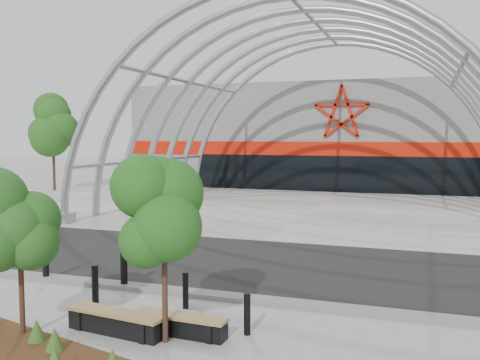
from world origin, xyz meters
TOP-DOWN VIEW (x-y plane):
  - ground at (0.00, 0.00)m, footprint 140.00×140.00m
  - road at (0.00, 3.50)m, footprint 140.00×7.00m
  - forecourt at (0.00, 15.50)m, footprint 60.00×17.00m
  - kerb at (0.00, -0.25)m, footprint 60.00×0.50m
  - arena_building at (0.00, 33.45)m, footprint 34.00×15.24m
  - vault_canopy at (0.00, 15.50)m, footprint 20.80×15.80m
  - planting_bed at (-0.89, -4.69)m, footprint 5.23×2.75m
  - street_tree_0 at (-1.85, -3.96)m, footprint 1.49×1.49m
  - street_tree_1 at (0.96, -3.23)m, footprint 1.40×1.40m
  - bench_0 at (-0.20, -3.16)m, footprint 2.27×0.77m
  - bench_1 at (1.07, -2.81)m, footprint 2.06×0.55m
  - bollard_0 at (-4.27, -0.29)m, footprint 0.17×0.17m
  - bollard_1 at (-1.64, -1.77)m, footprint 0.16×0.16m
  - bollard_2 at (-1.79, -0.24)m, footprint 0.18×0.18m
  - bollard_3 at (0.47, -1.24)m, footprint 0.14×0.14m
  - bollard_4 at (2.36, -2.34)m, footprint 0.14×0.14m
  - bg_tree_0 at (-20.00, 20.00)m, footprint 3.00×3.00m

SIDE VIEW (x-z plane):
  - ground at x=0.00m, z-range 0.00..0.00m
  - road at x=0.00m, z-range 0.00..0.02m
  - vault_canopy at x=0.00m, z-range -10.16..10.20m
  - forecourt at x=0.00m, z-range 0.00..0.04m
  - kerb at x=0.00m, z-range 0.00..0.12m
  - planting_bed at x=-0.89m, z-range -0.14..0.39m
  - bench_1 at x=1.07m, z-range -0.01..0.42m
  - bench_0 at x=-0.20m, z-range -0.01..0.46m
  - bollard_4 at x=2.36m, z-range 0.00..0.86m
  - bollard_3 at x=0.47m, z-range 0.00..0.86m
  - bollard_1 at x=-1.64m, z-range 0.00..0.99m
  - bollard_0 at x=-4.27m, z-range 0.00..1.09m
  - bollard_2 at x=-1.79m, z-range 0.00..1.14m
  - street_tree_1 at x=0.96m, z-range 0.72..4.05m
  - street_tree_0 at x=-1.85m, z-range 0.74..4.13m
  - arena_building at x=0.00m, z-range -0.01..7.99m
  - bg_tree_0 at x=-20.00m, z-range 1.41..7.86m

